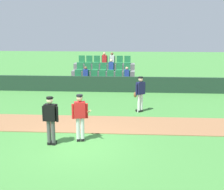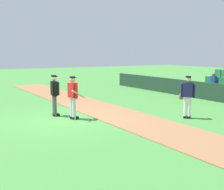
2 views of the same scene
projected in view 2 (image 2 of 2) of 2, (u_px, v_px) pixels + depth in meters
ground_plane at (64, 119)px, 12.59m from camera, size 80.00×80.00×0.00m
infield_dirt_path at (113, 113)px, 13.76m from camera, size 28.00×2.36×0.03m
dugout_fence at (216, 93)px, 17.08m from camera, size 20.00×0.16×1.00m
batter_red_jersey at (73, 96)px, 12.48m from camera, size 0.73×0.72×1.76m
umpire_home_plate at (55, 93)px, 13.10m from camera, size 0.59×0.33×1.76m
runner_navy_jersey at (187, 95)px, 12.64m from camera, size 0.60×0.47×1.76m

